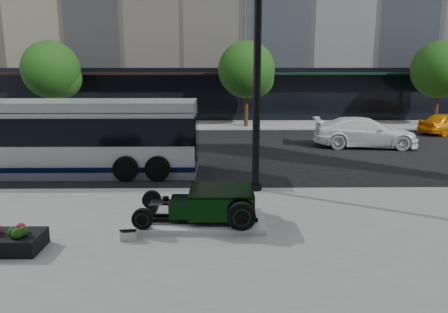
{
  "coord_description": "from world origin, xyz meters",
  "views": [
    {
      "loc": [
        -0.89,
        -16.61,
        4.42
      ],
      "look_at": [
        -0.7,
        -1.79,
        1.2
      ],
      "focal_mm": 35.0,
      "sensor_mm": 36.0,
      "label": 1
    }
  ],
  "objects_px": {
    "transit_bus": "(47,137)",
    "white_sedan": "(365,132)",
    "lamppost": "(257,78)",
    "hot_rod": "(213,203)"
  },
  "relations": [
    {
      "from": "lamppost",
      "to": "white_sedan",
      "type": "xyz_separation_m",
      "value": [
        6.49,
        8.27,
        -3.13
      ]
    },
    {
      "from": "lamppost",
      "to": "transit_bus",
      "type": "distance_m",
      "value": 8.98
    },
    {
      "from": "hot_rod",
      "to": "white_sedan",
      "type": "distance_m",
      "value": 13.9
    },
    {
      "from": "lamppost",
      "to": "hot_rod",
      "type": "bearing_deg",
      "value": -113.91
    },
    {
      "from": "transit_bus",
      "to": "lamppost",
      "type": "bearing_deg",
      "value": -19.6
    },
    {
      "from": "hot_rod",
      "to": "lamppost",
      "type": "distance_m",
      "value": 4.73
    },
    {
      "from": "white_sedan",
      "to": "lamppost",
      "type": "bearing_deg",
      "value": 148.32
    },
    {
      "from": "transit_bus",
      "to": "white_sedan",
      "type": "distance_m",
      "value": 15.61
    },
    {
      "from": "transit_bus",
      "to": "white_sedan",
      "type": "relative_size",
      "value": 2.27
    },
    {
      "from": "hot_rod",
      "to": "lamppost",
      "type": "relative_size",
      "value": 0.39
    }
  ]
}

